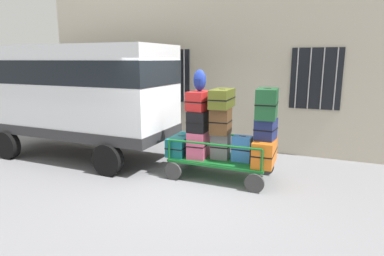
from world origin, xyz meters
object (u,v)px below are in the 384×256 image
Objects in this scene: van at (77,90)px; suitcase_center_middle at (221,121)px; suitcase_right_top at (267,103)px; suitcase_center_bottom at (221,146)px; suitcase_right_middle at (266,129)px; suitcase_midleft_bottom at (200,143)px; suitcase_midleft_top at (200,101)px; backpack at (200,80)px; luggage_cart at (220,162)px; suitcase_right_bottom at (265,152)px; suitcase_midleft_middle at (200,120)px; suitcase_left_bottom at (181,145)px; suitcase_midright_bottom at (242,149)px; suitcase_center_top at (222,98)px.

van is 9.07× the size of suitcase_center_middle.
suitcase_center_bottom is at bearing 179.20° from suitcase_right_top.
suitcase_right_top reaches higher than suitcase_right_middle.
suitcase_right_middle is at bearing 0.47° from suitcase_midleft_bottom.
suitcase_midleft_top is 1.58× the size of backpack.
suitcase_center_middle is (-0.00, -0.02, 0.88)m from luggage_cart.
suitcase_center_bottom is at bearing 90.00° from luggage_cart.
suitcase_center_bottom is at bearing 179.86° from suitcase_right_bottom.
suitcase_center_middle is (0.46, -0.02, 0.02)m from suitcase_midleft_middle.
suitcase_midleft_bottom is 1.55× the size of suitcase_right_middle.
suitcase_left_bottom is at bearing 177.61° from suitcase_midleft_middle.
suitcase_midleft_middle is 0.82× the size of suitcase_right_bottom.
suitcase_midleft_middle is 1.06m from suitcase_midright_bottom.
suitcase_center_top reaches higher than suitcase_right_bottom.
suitcase_center_top is (0.46, 0.04, 0.06)m from suitcase_midleft_top.
suitcase_midleft_top is at bearing -2.39° from suitcase_left_bottom.
suitcase_midleft_bottom reaches higher than suitcase_center_bottom.
suitcase_right_bottom is at bearing 0.76° from suitcase_midleft_bottom.
suitcase_left_bottom is at bearing 174.89° from suitcase_midleft_bottom.
suitcase_midleft_top is 1.04m from suitcase_center_bottom.
suitcase_center_bottom is at bearing 90.00° from suitcase_center_middle.
suitcase_midleft_top is 1.68m from suitcase_right_bottom.
backpack is at bearing -175.14° from suitcase_center_top.
suitcase_midleft_bottom is at bearing -90.00° from suitcase_midleft_middle.
suitcase_midleft_top is 0.47m from suitcase_center_top.
suitcase_midleft_middle reaches higher than luggage_cart.
suitcase_center_bottom is 1.44m from backpack.
suitcase_midleft_bottom is at bearing -179.68° from suitcase_right_top.
suitcase_midleft_bottom reaches higher than suitcase_midright_bottom.
suitcase_center_bottom is 0.46m from suitcase_midright_bottom.
suitcase_left_bottom is 1.39m from suitcase_midright_bottom.
backpack is at bearing -179.65° from luggage_cart.
suitcase_midleft_middle reaches higher than suitcase_midright_bottom.
backpack reaches higher than luggage_cart.
luggage_cart is 1.36m from suitcase_midleft_top.
suitcase_midleft_bottom is at bearing -45.12° from backpack.
suitcase_right_middle is at bearing -0.22° from backpack.
van is at bearing 179.01° from suitcase_midright_bottom.
suitcase_center_middle is 0.95m from backpack.
suitcase_center_bottom is 1.03m from suitcase_right_middle.
suitcase_center_middle reaches higher than suitcase_right_bottom.
suitcase_center_top is (0.00, 0.06, 0.46)m from suitcase_center_middle.
suitcase_right_middle reaches higher than suitcase_center_bottom.
suitcase_center_middle is at bearing -2.73° from suitcase_left_bottom.
suitcase_right_top is at bearing -90.00° from suitcase_right_bottom.
backpack is at bearing -162.47° from suitcase_midleft_top.
van is 6.55× the size of suitcase_midleft_middle.
suitcase_right_top is at bearing -90.00° from suitcase_right_middle.
suitcase_midleft_middle is 1.42× the size of suitcase_midright_bottom.
luggage_cart is 3.87× the size of suitcase_center_middle.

